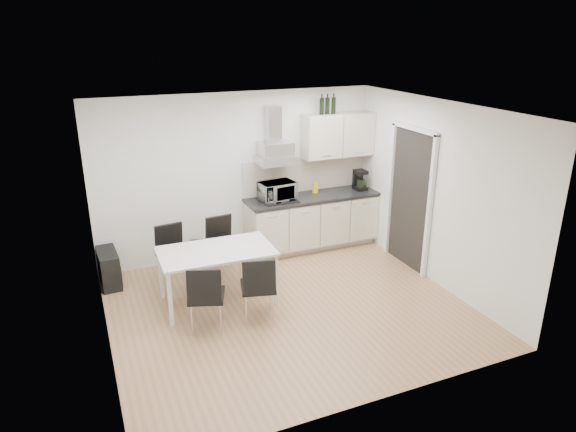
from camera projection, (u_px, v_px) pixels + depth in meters
name	position (u px, v px, depth m)	size (l,w,h in m)	color
ground	(288.00, 308.00, 6.79)	(4.50, 4.50, 0.00)	tan
wall_back	(239.00, 176.00, 8.07)	(4.50, 0.10, 2.60)	white
wall_front	(376.00, 285.00, 4.61)	(4.50, 0.10, 2.60)	white
wall_left	(96.00, 244.00, 5.51)	(0.10, 4.00, 2.60)	white
wall_right	(436.00, 194.00, 7.17)	(0.10, 4.00, 2.60)	white
ceiling	(288.00, 110.00, 5.90)	(4.50, 4.50, 0.00)	white
doorway	(409.00, 200.00, 7.72)	(0.08, 1.04, 2.10)	white
kitchenette	(313.00, 200.00, 8.44)	(2.22, 0.64, 2.52)	beige
dining_table	(216.00, 255.00, 6.74)	(1.50, 0.88, 0.75)	white
chair_far_left	(174.00, 257.00, 7.25)	(0.44, 0.50, 0.88)	black
chair_far_right	(224.00, 247.00, 7.57)	(0.44, 0.50, 0.88)	black
chair_near_left	(207.00, 297.00, 6.18)	(0.44, 0.50, 0.88)	black
chair_near_right	(258.00, 287.00, 6.40)	(0.44, 0.50, 0.88)	black
guitar_amp	(109.00, 268.00, 7.33)	(0.30, 0.63, 0.51)	black
floor_speaker	(197.00, 251.00, 8.09)	(0.20, 0.18, 0.34)	black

